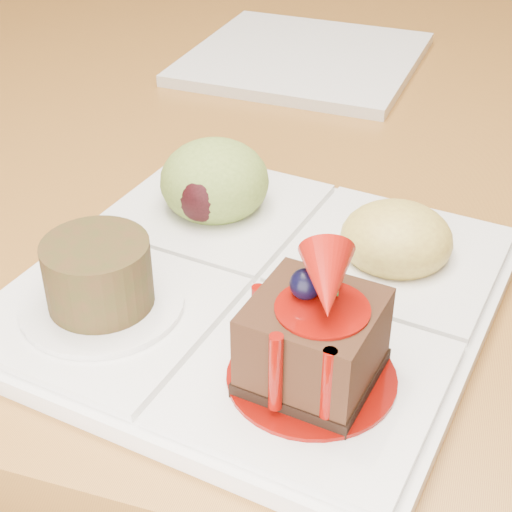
% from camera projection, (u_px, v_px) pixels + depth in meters
% --- Properties ---
extents(ground, '(6.00, 6.00, 0.00)m').
position_uv_depth(ground, '(311.00, 379.00, 1.53)').
color(ground, brown).
extents(dining_table, '(1.00, 1.80, 0.75)m').
position_uv_depth(dining_table, '(330.00, 35.00, 1.15)').
color(dining_table, olive).
rests_on(dining_table, ground).
extents(sampler_plate, '(0.33, 0.33, 0.11)m').
position_uv_depth(sampler_plate, '(257.00, 268.00, 0.50)').
color(sampler_plate, silver).
rests_on(sampler_plate, dining_table).
extents(second_plate, '(0.25, 0.25, 0.01)m').
position_uv_depth(second_plate, '(304.00, 58.00, 0.86)').
color(second_plate, silver).
rests_on(second_plate, dining_table).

